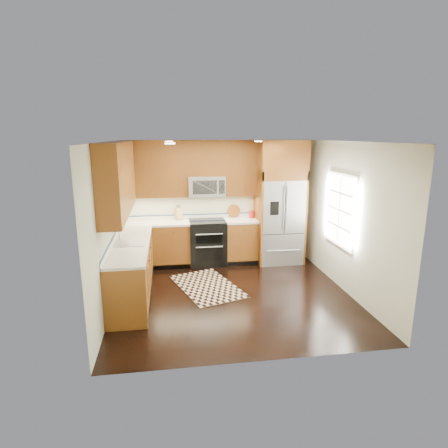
{
  "coord_description": "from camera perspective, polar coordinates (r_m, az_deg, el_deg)",
  "views": [
    {
      "loc": [
        -1.05,
        -5.95,
        2.7
      ],
      "look_at": [
        -0.06,
        0.6,
        1.12
      ],
      "focal_mm": 30.0,
      "sensor_mm": 36.0,
      "label": 1
    }
  ],
  "objects": [
    {
      "name": "knife_block",
      "position": [
        8.03,
        -6.94,
        1.59
      ],
      "size": [
        0.16,
        0.19,
        0.31
      ],
      "color": "tan",
      "rests_on": "countertop"
    },
    {
      "name": "rug",
      "position": [
        6.95,
        -2.61,
        -9.43
      ],
      "size": [
        1.37,
        1.77,
        0.01
      ],
      "primitive_type": "cube",
      "rotation": [
        0.0,
        0.0,
        0.32
      ],
      "color": "black",
      "rests_on": "ground"
    },
    {
      "name": "wall_right",
      "position": [
        6.84,
        18.1,
        0.91
      ],
      "size": [
        0.02,
        4.0,
        2.6
      ],
      "primitive_type": "cube",
      "color": "silver",
      "rests_on": "ground"
    },
    {
      "name": "microwave",
      "position": [
        7.86,
        -2.71,
        5.8
      ],
      "size": [
        0.76,
        0.4,
        0.42
      ],
      "color": "#B2B2B7",
      "rests_on": "ground"
    },
    {
      "name": "window",
      "position": [
        6.98,
        17.27,
        2.06
      ],
      "size": [
        0.04,
        1.1,
        1.3
      ],
      "color": "white",
      "rests_on": "ground"
    },
    {
      "name": "wall_left",
      "position": [
        6.19,
        -17.21,
        -0.28
      ],
      "size": [
        0.02,
        4.0,
        2.6
      ],
      "primitive_type": "cube",
      "color": "silver",
      "rests_on": "ground"
    },
    {
      "name": "refrigerator",
      "position": [
        8.06,
        8.49,
        3.29
      ],
      "size": [
        0.98,
        0.75,
        2.6
      ],
      "color": "#B2B2B7",
      "rests_on": "ground"
    },
    {
      "name": "cutting_board",
      "position": [
        8.21,
        1.5,
        1.1
      ],
      "size": [
        0.33,
        0.33,
        0.02
      ],
      "primitive_type": "cylinder",
      "rotation": [
        0.0,
        0.0,
        0.17
      ],
      "color": "brown",
      "rests_on": "countertop"
    },
    {
      "name": "base_cabinets",
      "position": [
        7.22,
        -9.65,
        -4.96
      ],
      "size": [
        2.85,
        3.0,
        0.9
      ],
      "color": "#8C5B1A",
      "rests_on": "ground"
    },
    {
      "name": "countertop",
      "position": [
        7.19,
        -8.66,
        -1.07
      ],
      "size": [
        2.86,
        3.01,
        0.04
      ],
      "color": "white",
      "rests_on": "base_cabinets"
    },
    {
      "name": "upper_cabinets",
      "position": [
        7.08,
        -9.48,
        7.75
      ],
      "size": [
        2.85,
        3.0,
        1.15
      ],
      "color": "brown",
      "rests_on": "ground"
    },
    {
      "name": "wall_back",
      "position": [
        8.15,
        -1.08,
        3.52
      ],
      "size": [
        4.0,
        0.02,
        2.6
      ],
      "primitive_type": "cube",
      "color": "silver",
      "rests_on": "ground"
    },
    {
      "name": "ground",
      "position": [
        6.62,
        1.29,
        -10.66
      ],
      "size": [
        4.0,
        4.0,
        0.0
      ],
      "primitive_type": "plane",
      "color": "black",
      "rests_on": "ground"
    },
    {
      "name": "utensil_crock",
      "position": [
        8.14,
        4.24,
        1.72
      ],
      "size": [
        0.14,
        0.14,
        0.33
      ],
      "color": "#B51C16",
      "rests_on": "countertop"
    },
    {
      "name": "range",
      "position": [
        7.98,
        -2.52,
        -2.83
      ],
      "size": [
        0.76,
        0.67,
        0.95
      ],
      "color": "black",
      "rests_on": "ground"
    },
    {
      "name": "sink_faucet",
      "position": [
        6.45,
        -14.4,
        -2.38
      ],
      "size": [
        0.54,
        0.44,
        0.37
      ],
      "color": "#B2B2B7",
      "rests_on": "countertop"
    }
  ]
}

